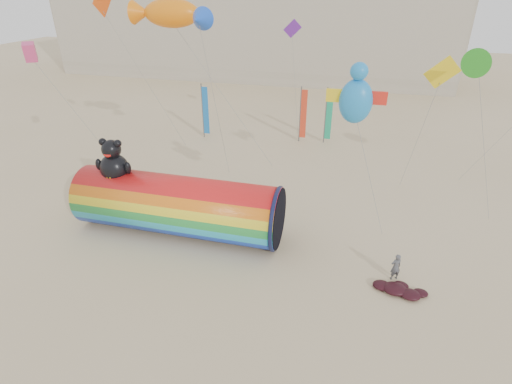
% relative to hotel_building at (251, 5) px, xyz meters
% --- Properties ---
extents(ground, '(160.00, 160.00, 0.00)m').
position_rel_hotel_building_xyz_m(ground, '(12.00, -45.95, -10.31)').
color(ground, '#CCB58C').
rests_on(ground, ground).
extents(hotel_building, '(60.40, 15.40, 20.60)m').
position_rel_hotel_building_xyz_m(hotel_building, '(0.00, 0.00, 0.00)').
color(hotel_building, '#B7AD99').
rests_on(hotel_building, ground).
extents(windsock_assembly, '(12.26, 3.73, 5.65)m').
position_rel_hotel_building_xyz_m(windsock_assembly, '(8.15, -46.11, -8.44)').
color(windsock_assembly, red).
rests_on(windsock_assembly, ground).
extents(kite_handler, '(0.66, 0.57, 1.51)m').
position_rel_hotel_building_xyz_m(kite_handler, '(20.59, -47.47, -9.55)').
color(kite_handler, '#4E4F54').
rests_on(kite_handler, ground).
extents(fabric_bundle, '(2.62, 1.35, 0.41)m').
position_rel_hotel_building_xyz_m(fabric_bundle, '(20.79, -48.46, -10.14)').
color(fabric_bundle, '#3E0B15').
rests_on(fabric_bundle, ground).
extents(festival_banners, '(12.10, 1.54, 5.20)m').
position_rel_hotel_building_xyz_m(festival_banners, '(10.60, -29.28, -7.67)').
color(festival_banners, '#59595E').
rests_on(festival_banners, ground).
extents(flying_kites, '(31.00, 17.19, 6.68)m').
position_rel_hotel_building_xyz_m(flying_kites, '(12.36, -41.32, 0.26)').
color(flying_kites, '#1E86D5').
rests_on(flying_kites, ground).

